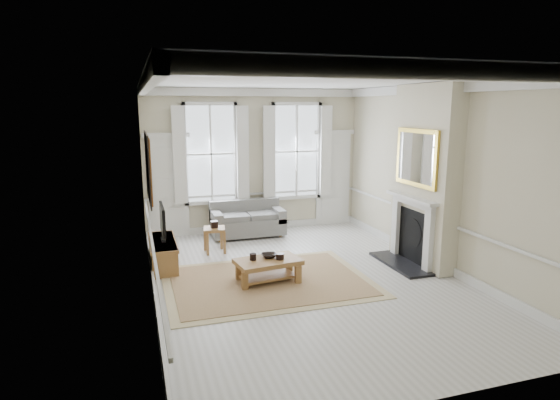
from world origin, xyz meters
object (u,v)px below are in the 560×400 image
object	(u,v)px
coffee_table	(268,264)
tv_stand	(163,253)
side_table	(214,233)
sofa	(247,221)

from	to	relation	value
coffee_table	tv_stand	xyz separation A→B (m)	(-1.67, 1.39, -0.08)
side_table	coffee_table	distance (m)	2.05
tv_stand	coffee_table	bearing A→B (deg)	-39.83
coffee_table	side_table	bearing A→B (deg)	98.73
sofa	coffee_table	distance (m)	3.03
coffee_table	tv_stand	size ratio (longest dim) A/B	0.83
side_table	sofa	bearing A→B (deg)	47.98
sofa	coffee_table	xyz separation A→B (m)	(-0.35, -3.01, -0.02)
sofa	tv_stand	xyz separation A→B (m)	(-2.02, -1.62, -0.10)
coffee_table	tv_stand	world-z (taller)	tv_stand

